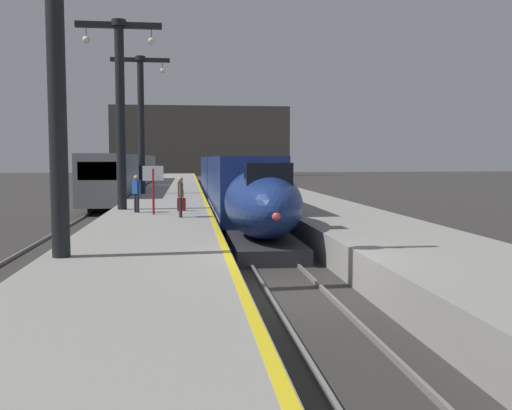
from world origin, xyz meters
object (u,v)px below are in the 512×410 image
station_column_near (57,22)px  passenger_mid_platform (180,194)px  passenger_near_edge (136,191)px  rolling_suitcase (181,204)px  station_column_mid (120,96)px  regional_train_adjacent (128,173)px  station_column_far (141,112)px  highspeed_train_main (231,183)px  departure_info_board (153,180)px

station_column_near → passenger_mid_platform: station_column_near is taller
station_column_near → passenger_near_edge: 12.62m
rolling_suitcase → station_column_mid: bearing=157.9°
station_column_mid → passenger_near_edge: size_ratio=5.29×
regional_train_adjacent → station_column_near: station_column_near is taller
station_column_far → passenger_near_edge: station_column_far is taller
station_column_mid → station_column_near: bearing=-89.8°
station_column_far → highspeed_train_main: bearing=-34.5°
station_column_mid → station_column_far: size_ratio=0.95×
station_column_far → regional_train_adjacent: bearing=99.9°
station_column_near → departure_info_board: (1.59, 10.67, -4.22)m
station_column_mid → rolling_suitcase: 5.94m
rolling_suitcase → passenger_near_edge: bearing=-163.8°
passenger_mid_platform → regional_train_adjacent: bearing=99.8°
highspeed_train_main → regional_train_adjacent: regional_train_adjacent is taller
station_column_near → highspeed_train_main: bearing=74.9°
station_column_far → station_column_mid: bearing=-90.0°
highspeed_train_main → departure_info_board: (-4.25, -11.04, 0.63)m
passenger_near_edge → regional_train_adjacent: bearing=96.5°
passenger_mid_platform → rolling_suitcase: (0.01, 2.93, -0.69)m
passenger_mid_platform → station_column_mid: bearing=124.8°
station_column_mid → departure_info_board: size_ratio=4.21×
regional_train_adjacent → passenger_near_edge: (3.04, -26.74, -0.09)m
passenger_near_edge → departure_info_board: (0.81, -1.01, 0.52)m
departure_info_board → passenger_mid_platform: bearing=-48.4°
station_column_far → passenger_near_edge: (0.84, -14.09, -4.65)m
station_column_near → rolling_suitcase: 13.69m
regional_train_adjacent → rolling_suitcase: regional_train_adjacent is taller
station_column_near → rolling_suitcase: size_ratio=9.54×
regional_train_adjacent → departure_info_board: 28.01m
regional_train_adjacent → passenger_mid_platform: regional_train_adjacent is taller
rolling_suitcase → departure_info_board: (-1.20, -1.59, 1.20)m
passenger_mid_platform → departure_info_board: (-1.19, 1.34, 0.52)m
departure_info_board → regional_train_adjacent: bearing=97.9°
station_column_far → rolling_suitcase: station_column_far is taller
rolling_suitcase → departure_info_board: departure_info_board is taller
passenger_near_edge → passenger_mid_platform: size_ratio=1.00×
passenger_mid_platform → rolling_suitcase: passenger_mid_platform is taller
highspeed_train_main → departure_info_board: highspeed_train_main is taller
highspeed_train_main → station_column_far: (-5.90, 4.06, 4.77)m
passenger_near_edge → rolling_suitcase: size_ratio=1.72×
passenger_mid_platform → rolling_suitcase: 3.01m
station_column_near → departure_info_board: bearing=81.5°
station_column_near → station_column_far: station_column_far is taller
regional_train_adjacent → station_column_far: bearing=-80.1°
passenger_mid_platform → highspeed_train_main: bearing=76.1°
regional_train_adjacent → station_column_mid: size_ratio=4.10×
passenger_mid_platform → departure_info_board: 1.87m
highspeed_train_main → station_column_far: bearing=145.5°
station_column_near → passenger_near_edge: size_ratio=5.54×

